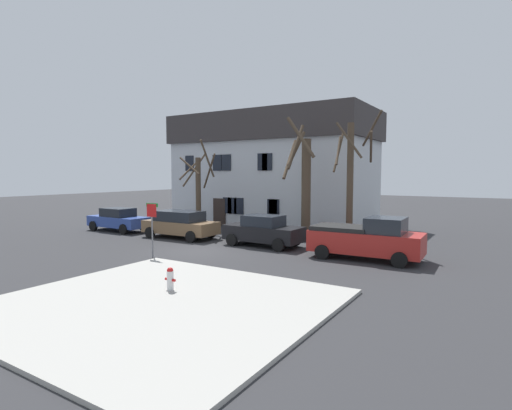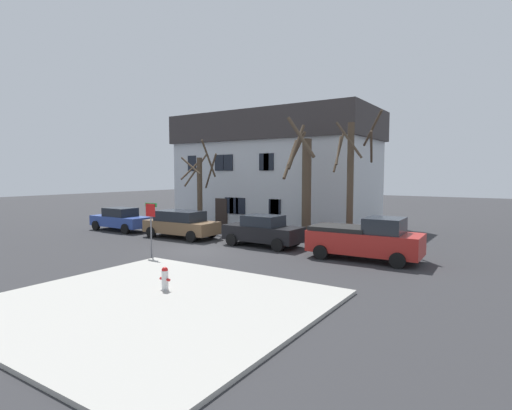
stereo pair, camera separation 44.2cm
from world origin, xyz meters
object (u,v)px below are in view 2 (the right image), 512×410
Objects in this scene: building_main at (275,168)px; tree_bare_far at (351,177)px; pickup_truck_red at (365,239)px; bicycle_leaning at (167,225)px; car_black_sedan at (263,231)px; fire_hydrant at (165,278)px; car_brown_wagon at (181,224)px; tree_bare_near at (200,188)px; street_sign_pole at (151,219)px; car_blue_sedan at (120,219)px; tree_bare_mid at (304,182)px.

building_main is 10.59m from tree_bare_far.
pickup_truck_red is (10.46, -9.56, -3.42)m from building_main.
pickup_truck_red is at bearing -7.40° from bicycle_leaning.
car_black_sedan is 5.73× the size of fire_hydrant.
car_brown_wagon is (-9.69, -3.29, -2.92)m from tree_bare_far.
car_black_sedan is 2.58× the size of bicycle_leaning.
car_brown_wagon is at bearing -31.03° from bicycle_leaning.
pickup_truck_red is at bearing -12.26° from tree_bare_near.
street_sign_pole is at bearing -117.01° from car_black_sedan.
tree_bare_near is 1.21× the size of pickup_truck_red.
tree_bare_near is at bearing 115.65° from street_sign_pole.
tree_bare_far reaches higher than car_blue_sedan.
building_main is 2.15× the size of tree_bare_mid.
tree_bare_far is (10.42, 0.63, 0.83)m from tree_bare_near.
street_sign_pole reaches higher than car_blue_sedan.
building_main reaches higher than tree_bare_far.
pickup_truck_red reaches higher than car_black_sedan.
car_blue_sedan is 3.24m from bicycle_leaning.
car_blue_sedan is 16.10m from fire_hydrant.
building_main is at bearing 116.81° from car_black_sedan.
car_brown_wagon is at bearing 131.24° from fire_hydrant.
street_sign_pole reaches higher than pickup_truck_red.
bicycle_leaning is (-10.88, 10.71, -0.15)m from fire_hydrant.
car_brown_wagon is 6.01m from street_sign_pole.
tree_bare_near is 0.85× the size of tree_bare_mid.
bicycle_leaning is at bearing -173.81° from tree_bare_far.
pickup_truck_red is 6.71× the size of fire_hydrant.
car_blue_sedan reaches higher than bicycle_leaning.
car_blue_sedan is at bearing 149.65° from street_sign_pole.
pickup_truck_red is (17.36, -0.02, 0.16)m from car_blue_sedan.
car_brown_wagon is at bearing -176.36° from car_black_sedan.
car_brown_wagon reaches higher than car_blue_sedan.
tree_bare_mid is 9.51× the size of fire_hydrant.
fire_hydrant is 6.14m from street_sign_pole.
tree_bare_mid is at bearing 66.31° from street_sign_pole.
car_brown_wagon is at bearing -161.24° from tree_bare_far.
fire_hydrant is at bearing -70.32° from building_main.
pickup_truck_red reaches higher than car_brown_wagon.
building_main reaches higher than tree_bare_mid.
building_main reaches higher than street_sign_pole.
fire_hydrant is (7.73, -8.81, -0.37)m from car_brown_wagon.
bicycle_leaning is (-9.92, -1.56, -3.12)m from tree_bare_mid.
bicycle_leaning is at bearing 148.97° from car_brown_wagon.
car_blue_sedan is at bearing -167.97° from tree_bare_far.
fire_hydrant is at bearing -85.52° from tree_bare_mid.
pickup_truck_red is (5.82, -0.39, 0.11)m from car_black_sedan.
car_blue_sedan is 2.70× the size of bicycle_leaning.
tree_bare_near is at bearing -176.56° from tree_bare_far.
tree_bare_far is 1.51× the size of car_brown_wagon.
building_main is 19.88m from fire_hydrant.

